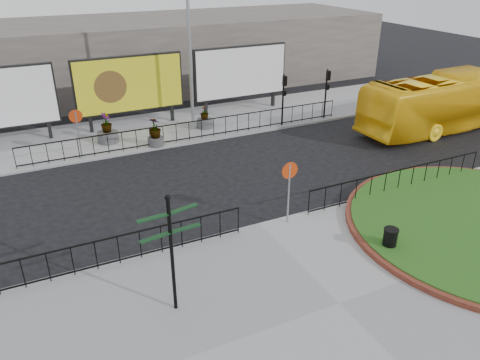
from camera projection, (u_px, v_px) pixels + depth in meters
ground at (259, 226)px, 17.67m from camera, size 90.00×90.00×0.00m
pavement_near at (339, 305)px, 13.59m from camera, size 30.00×10.00×0.12m
pavement_far at (163, 128)px, 27.38m from camera, size 44.00×6.00×0.12m
railing_near_left at (96, 255)px, 14.79m from camera, size 10.00×0.10×1.10m
railing_near_right at (399, 180)px, 19.68m from camera, size 9.00×0.10×1.10m
railing_far at (195, 130)px, 25.31m from camera, size 18.00×0.10×1.10m
speed_sign_far at (77, 123)px, 22.51m from camera, size 0.64×0.07×2.47m
speed_sign_near at (289, 179)px, 16.91m from camera, size 0.64×0.07×2.47m
billboard_mid at (130, 85)px, 26.47m from camera, size 6.20×0.31×4.10m
billboard_right at (241, 72)px, 29.21m from camera, size 6.20×0.31×4.10m
lamp_post at (190, 46)px, 25.08m from camera, size 0.74×0.18×9.23m
signal_pole_a at (284, 92)px, 26.87m from camera, size 0.22×0.26×3.00m
signal_pole_b at (327, 86)px, 28.04m from camera, size 0.22×0.26×3.00m
building_backdrop at (120, 56)px, 34.42m from camera, size 40.00×10.00×5.00m
fingerpost_sign at (171, 243)px, 12.45m from camera, size 1.72×0.46×3.66m
litter_bin at (390, 240)px, 15.84m from camera, size 0.51×0.51×0.84m
bus at (449, 101)px, 26.89m from camera, size 11.71×3.11×3.24m
planter_a at (107, 132)px, 24.97m from camera, size 1.10×1.10×1.63m
planter_b at (155, 134)px, 24.49m from camera, size 0.87×0.87×1.55m
planter_c at (205, 120)px, 27.17m from camera, size 0.95×0.95×1.34m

